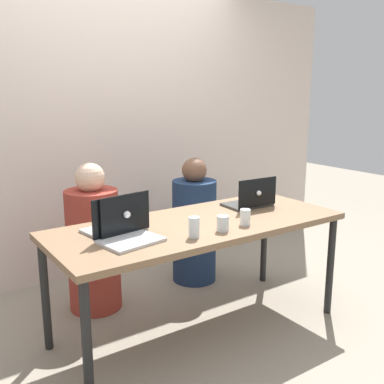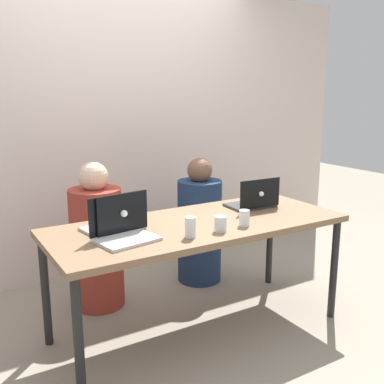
{
  "view_description": "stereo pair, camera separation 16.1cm",
  "coord_description": "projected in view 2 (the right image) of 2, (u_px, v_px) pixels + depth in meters",
  "views": [
    {
      "loc": [
        -1.57,
        -2.22,
        1.56
      ],
      "look_at": [
        0.0,
        0.08,
        0.92
      ],
      "focal_mm": 42.0,
      "sensor_mm": 36.0,
      "label": 1
    },
    {
      "loc": [
        -1.44,
        -2.31,
        1.56
      ],
      "look_at": [
        0.0,
        0.08,
        0.92
      ],
      "focal_mm": 42.0,
      "sensor_mm": 36.0,
      "label": 2
    }
  ],
  "objects": [
    {
      "name": "back_wall",
      "position": [
        116.0,
        131.0,
        3.85
      ],
      "size": [
        4.91,
        0.1,
        2.43
      ],
      "primitive_type": "cube",
      "color": "beige",
      "rests_on": "ground"
    },
    {
      "name": "laptop_front_left",
      "position": [
        122.0,
        230.0,
        2.5
      ],
      "size": [
        0.36,
        0.3,
        0.24
      ],
      "rotation": [
        0.0,
        0.0,
        0.17
      ],
      "color": "silver",
      "rests_on": "desk"
    },
    {
      "name": "person_on_left",
      "position": [
        97.0,
        243.0,
        3.24
      ],
      "size": [
        0.42,
        0.42,
        1.07
      ],
      "rotation": [
        0.0,
        0.0,
        3.01
      ],
      "color": "#9A352A",
      "rests_on": "ground"
    },
    {
      "name": "water_glass_center",
      "position": [
        220.0,
        225.0,
        2.64
      ],
      "size": [
        0.07,
        0.07,
        0.09
      ],
      "color": "silver",
      "rests_on": "desk"
    },
    {
      "name": "person_on_right",
      "position": [
        200.0,
        227.0,
        3.69
      ],
      "size": [
        0.41,
        0.41,
        1.03
      ],
      "rotation": [
        0.0,
        0.0,
        3.0
      ],
      "color": "navy",
      "rests_on": "ground"
    },
    {
      "name": "water_glass_right",
      "position": [
        244.0,
        219.0,
        2.75
      ],
      "size": [
        0.07,
        0.07,
        0.1
      ],
      "color": "white",
      "rests_on": "desk"
    },
    {
      "name": "desk",
      "position": [
        198.0,
        231.0,
        2.85
      ],
      "size": [
        1.89,
        0.77,
        0.74
      ],
      "color": "brown",
      "rests_on": "ground"
    },
    {
      "name": "water_glass_left",
      "position": [
        190.0,
        229.0,
        2.53
      ],
      "size": [
        0.06,
        0.06,
        0.12
      ],
      "color": "silver",
      "rests_on": "desk"
    },
    {
      "name": "laptop_back_right",
      "position": [
        253.0,
        201.0,
        3.17
      ],
      "size": [
        0.34,
        0.26,
        0.22
      ],
      "rotation": [
        0.0,
        0.0,
        3.1
      ],
      "color": "#3B3C3B",
      "rests_on": "desk"
    },
    {
      "name": "ground_plane",
      "position": [
        198.0,
        329.0,
        3.0
      ],
      "size": [
        12.0,
        12.0,
        0.0
      ],
      "primitive_type": "plane",
      "color": "gray"
    },
    {
      "name": "laptop_back_left",
      "position": [
        116.0,
        223.0,
        2.63
      ],
      "size": [
        0.36,
        0.31,
        0.24
      ],
      "rotation": [
        0.0,
        0.0,
        3.29
      ],
      "color": "#AEB2B6",
      "rests_on": "desk"
    }
  ]
}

